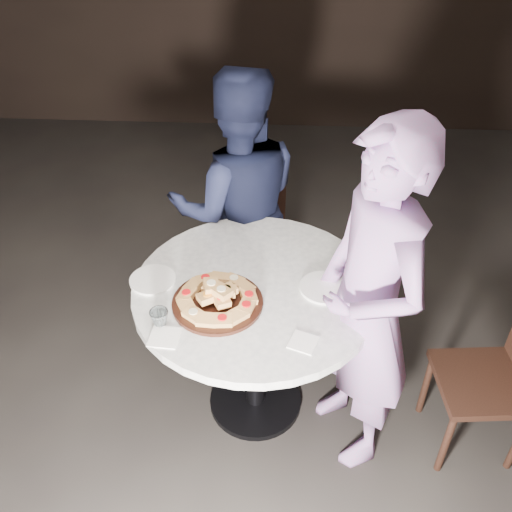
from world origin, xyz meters
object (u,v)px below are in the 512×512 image
(serving_board, at_px, (218,303))
(water_glass, at_px, (159,318))
(diner_teal, at_px, (368,309))
(table, at_px, (255,311))
(chair_far, at_px, (250,209))
(diner_navy, at_px, (238,207))
(chair_right, at_px, (504,372))
(focaccia_pile, at_px, (218,296))

(serving_board, distance_m, water_glass, 0.26)
(diner_teal, bearing_deg, table, -132.01)
(serving_board, height_order, water_glass, water_glass)
(table, height_order, chair_far, chair_far)
(water_glass, xyz_separation_m, diner_teal, (0.85, 0.10, -0.01))
(diner_navy, xyz_separation_m, diner_teal, (0.61, -0.85, 0.07))
(chair_right, xyz_separation_m, diner_teal, (-0.65, -0.01, 0.36))
(water_glass, bearing_deg, focaccia_pile, 30.90)
(table, relative_size, serving_board, 3.11)
(table, xyz_separation_m, chair_far, (-0.10, 1.13, -0.19))
(table, height_order, focaccia_pile, focaccia_pile)
(table, xyz_separation_m, chair_right, (1.13, -0.15, -0.18))
(chair_right, bearing_deg, focaccia_pile, -96.22)
(chair_far, relative_size, diner_teal, 0.49)
(diner_teal, bearing_deg, serving_board, -116.63)
(focaccia_pile, relative_size, diner_navy, 0.22)
(chair_far, bearing_deg, table, 71.10)
(chair_right, height_order, diner_teal, diner_teal)
(water_glass, distance_m, chair_right, 1.55)
(focaccia_pile, height_order, diner_navy, diner_navy)
(water_glass, height_order, diner_teal, diner_teal)
(chair_right, bearing_deg, diner_teal, -94.52)
(focaccia_pile, xyz_separation_m, chair_right, (1.28, -0.02, -0.38))
(focaccia_pile, xyz_separation_m, water_glass, (-0.22, -0.13, -0.01))
(table, height_order, water_glass, water_glass)
(water_glass, xyz_separation_m, diner_navy, (0.24, 0.95, -0.08))
(serving_board, bearing_deg, diner_navy, 88.71)
(water_glass, height_order, diner_navy, diner_navy)
(focaccia_pile, distance_m, water_glass, 0.26)
(table, bearing_deg, serving_board, -140.80)
(serving_board, distance_m, chair_far, 1.31)
(table, bearing_deg, focaccia_pile, -140.74)
(focaccia_pile, bearing_deg, diner_teal, -2.76)
(chair_far, xyz_separation_m, chair_right, (1.23, -1.28, 0.01))
(serving_board, distance_m, diner_teal, 0.63)
(table, xyz_separation_m, serving_board, (-0.15, -0.13, 0.16))
(water_glass, bearing_deg, diner_teal, 6.94)
(water_glass, bearing_deg, serving_board, 30.88)
(table, distance_m, water_glass, 0.49)
(serving_board, bearing_deg, diner_teal, -2.64)
(table, relative_size, focaccia_pile, 3.46)
(focaccia_pile, bearing_deg, serving_board, -146.79)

